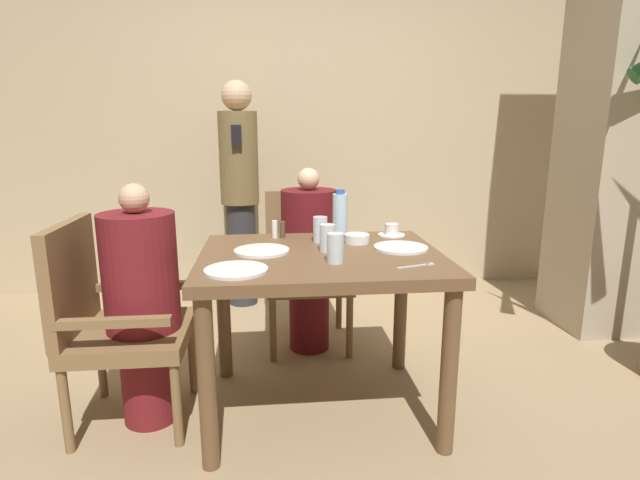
% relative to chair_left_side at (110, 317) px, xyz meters
% --- Properties ---
extents(ground_plane, '(16.00, 16.00, 0.00)m').
position_rel_chair_left_side_xyz_m(ground_plane, '(0.93, 0.00, -0.50)').
color(ground_plane, '#9E8460').
extents(wall_back, '(8.00, 0.06, 2.80)m').
position_rel_chair_left_side_xyz_m(wall_back, '(0.93, 1.94, 0.90)').
color(wall_back, tan).
rests_on(wall_back, ground_plane).
extents(pillar_stone, '(0.55, 0.55, 2.70)m').
position_rel_chair_left_side_xyz_m(pillar_stone, '(2.91, 0.87, 0.85)').
color(pillar_stone, tan).
rests_on(pillar_stone, ground_plane).
extents(dining_table, '(1.07, 0.87, 0.77)m').
position_rel_chair_left_side_xyz_m(dining_table, '(0.93, 0.00, 0.15)').
color(dining_table, brown).
rests_on(dining_table, ground_plane).
extents(chair_left_side, '(0.51, 0.51, 0.93)m').
position_rel_chair_left_side_xyz_m(chair_left_side, '(0.00, 0.00, 0.00)').
color(chair_left_side, brown).
rests_on(chair_left_side, ground_plane).
extents(diner_in_left_chair, '(0.32, 0.32, 1.09)m').
position_rel_chair_left_side_xyz_m(diner_in_left_chair, '(0.14, 0.00, 0.06)').
color(diner_in_left_chair, maroon).
rests_on(diner_in_left_chair, ground_plane).
extents(chair_far_side, '(0.51, 0.51, 0.93)m').
position_rel_chair_left_side_xyz_m(chair_far_side, '(0.93, 0.83, 0.00)').
color(chair_far_side, brown).
rests_on(chair_far_side, ground_plane).
extents(diner_in_far_chair, '(0.32, 0.32, 1.09)m').
position_rel_chair_left_side_xyz_m(diner_in_far_chair, '(0.93, 0.69, 0.06)').
color(diner_in_far_chair, '#5B1419').
rests_on(diner_in_far_chair, ground_plane).
extents(standing_host, '(0.28, 0.31, 1.64)m').
position_rel_chair_left_side_xyz_m(standing_host, '(0.49, 1.53, 0.38)').
color(standing_host, '#2D2D33').
rests_on(standing_host, ground_plane).
extents(plate_main_left, '(0.25, 0.25, 0.01)m').
position_rel_chair_left_side_xyz_m(plate_main_left, '(1.31, 0.04, 0.27)').
color(plate_main_left, white).
rests_on(plate_main_left, dining_table).
extents(plate_main_right, '(0.25, 0.25, 0.01)m').
position_rel_chair_left_side_xyz_m(plate_main_right, '(0.67, 0.05, 0.27)').
color(plate_main_right, white).
rests_on(plate_main_right, dining_table).
extents(plate_dessert_center, '(0.25, 0.25, 0.01)m').
position_rel_chair_left_side_xyz_m(plate_dessert_center, '(0.57, -0.25, 0.27)').
color(plate_dessert_center, white).
rests_on(plate_dessert_center, dining_table).
extents(teacup_with_saucer, '(0.14, 0.14, 0.06)m').
position_rel_chair_left_side_xyz_m(teacup_with_saucer, '(1.33, 0.32, 0.29)').
color(teacup_with_saucer, white).
rests_on(teacup_with_saucer, dining_table).
extents(bowl_small, '(0.12, 0.12, 0.04)m').
position_rel_chair_left_side_xyz_m(bowl_small, '(1.13, 0.18, 0.29)').
color(bowl_small, white).
rests_on(bowl_small, dining_table).
extents(water_bottle, '(0.08, 0.08, 0.24)m').
position_rel_chair_left_side_xyz_m(water_bottle, '(1.07, 0.37, 0.38)').
color(water_bottle, silver).
rests_on(water_bottle, dining_table).
extents(glass_tall_near, '(0.07, 0.07, 0.12)m').
position_rel_chair_left_side_xyz_m(glass_tall_near, '(0.97, -0.17, 0.33)').
color(glass_tall_near, silver).
rests_on(glass_tall_near, dining_table).
extents(glass_tall_mid, '(0.07, 0.07, 0.12)m').
position_rel_chair_left_side_xyz_m(glass_tall_mid, '(0.95, 0.22, 0.33)').
color(glass_tall_mid, silver).
rests_on(glass_tall_mid, dining_table).
extents(glass_tall_far, '(0.07, 0.07, 0.12)m').
position_rel_chair_left_side_xyz_m(glass_tall_far, '(0.96, 0.03, 0.33)').
color(glass_tall_far, silver).
rests_on(glass_tall_far, dining_table).
extents(salt_shaker, '(0.03, 0.03, 0.09)m').
position_rel_chair_left_side_xyz_m(salt_shaker, '(0.73, 0.34, 0.31)').
color(salt_shaker, white).
rests_on(salt_shaker, dining_table).
extents(pepper_shaker, '(0.03, 0.03, 0.08)m').
position_rel_chair_left_side_xyz_m(pepper_shaker, '(0.77, 0.34, 0.31)').
color(pepper_shaker, '#4C3D2D').
rests_on(pepper_shaker, dining_table).
extents(fork_beside_plate, '(0.17, 0.07, 0.00)m').
position_rel_chair_left_side_xyz_m(fork_beside_plate, '(1.31, -0.25, 0.27)').
color(fork_beside_plate, silver).
rests_on(fork_beside_plate, dining_table).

